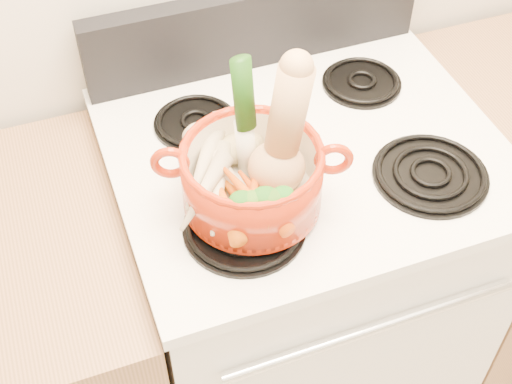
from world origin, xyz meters
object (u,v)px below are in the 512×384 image
object	(u,v)px
stove_body	(296,287)
dutch_oven	(252,178)
squash	(278,132)
leek	(246,119)

from	to	relation	value
stove_body	dutch_oven	xyz separation A→B (m)	(-0.16, -0.12, 0.57)
squash	dutch_oven	bearing A→B (deg)	-159.69
dutch_oven	stove_body	bearing A→B (deg)	54.67
stove_body	dutch_oven	world-z (taller)	dutch_oven
squash	leek	bearing A→B (deg)	143.33
leek	squash	bearing A→B (deg)	-67.36
dutch_oven	squash	distance (m)	0.11
squash	leek	world-z (taller)	squash
stove_body	dutch_oven	distance (m)	0.60
stove_body	leek	world-z (taller)	leek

